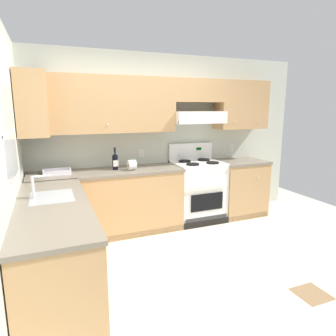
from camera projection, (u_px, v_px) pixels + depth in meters
The scene contains 10 objects.
ground_plane at pixel (178, 268), 3.34m from camera, with size 7.04×7.04×0.00m, color beige.
floor_accent_tile at pixel (312, 294), 2.88m from camera, with size 0.30×0.30×0.01m, color olive.
wall_back at pixel (162, 126), 4.58m from camera, with size 4.68×0.57×2.55m.
wall_left at pixel (7, 155), 2.69m from camera, with size 0.47×4.00×2.55m.
counter_back_run at pixel (149, 198), 4.41m from camera, with size 3.60×0.65×0.91m.
counter_left_run at pixel (57, 250), 2.79m from camera, with size 0.63×1.91×1.13m.
stove at pixel (198, 191), 4.71m from camera, with size 0.76×0.62×1.20m.
wine_bottle at pixel (115, 161), 4.16m from camera, with size 0.08×0.08×0.31m.
bowl at pixel (57, 172), 3.91m from camera, with size 0.34×0.23×0.06m.
paper_towel_roll at pixel (132, 165), 4.15m from camera, with size 0.11×0.14×0.14m.
Camera 1 is at (-1.25, -2.78, 1.76)m, focal length 32.04 mm.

